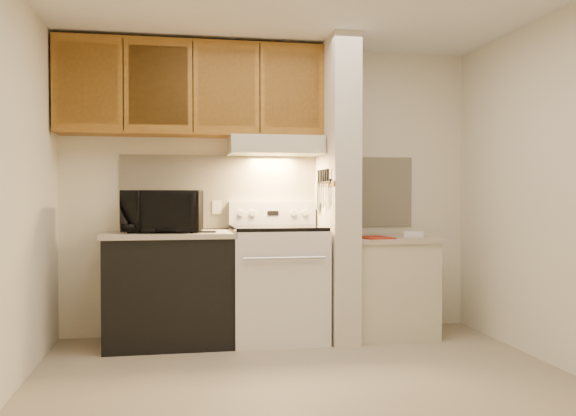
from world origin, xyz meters
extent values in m
plane|color=tan|center=(0.00, 0.00, 0.00)|extent=(3.60, 3.60, 0.00)
cube|color=#EDE4C9|center=(0.00, 1.50, 1.25)|extent=(3.60, 2.50, 0.02)
cube|color=#EDE4C9|center=(-1.80, 0.00, 1.25)|extent=(0.02, 3.00, 2.50)
cube|color=#EDE4C9|center=(1.80, 0.00, 1.25)|extent=(0.02, 3.00, 2.50)
cube|color=#EFE4C0|center=(0.00, 1.49, 1.24)|extent=(2.60, 0.02, 0.63)
cube|color=silver|center=(0.00, 1.16, 0.46)|extent=(0.76, 0.65, 0.92)
cube|color=black|center=(0.00, 0.84, 0.50)|extent=(0.50, 0.01, 0.30)
cylinder|color=silver|center=(0.00, 0.80, 0.72)|extent=(0.65, 0.02, 0.02)
cube|color=black|center=(0.00, 1.16, 0.94)|extent=(0.74, 0.64, 0.03)
cube|color=silver|center=(0.00, 1.44, 1.05)|extent=(0.76, 0.08, 0.20)
cube|color=black|center=(0.00, 1.40, 1.05)|extent=(0.10, 0.01, 0.04)
cylinder|color=silver|center=(-0.28, 1.40, 1.05)|extent=(0.05, 0.02, 0.05)
cylinder|color=silver|center=(-0.18, 1.40, 1.05)|extent=(0.05, 0.02, 0.05)
cylinder|color=silver|center=(0.18, 1.40, 1.05)|extent=(0.05, 0.02, 0.05)
cylinder|color=silver|center=(0.28, 1.40, 1.05)|extent=(0.05, 0.02, 0.05)
cube|color=black|center=(-0.88, 1.17, 0.43)|extent=(1.00, 0.63, 0.87)
cube|color=#B6A995|center=(-0.88, 1.17, 0.89)|extent=(1.04, 0.67, 0.04)
cube|color=black|center=(-0.62, 1.03, 0.92)|extent=(0.21, 0.10, 0.01)
cylinder|color=#21585E|center=(-1.23, 1.39, 0.97)|extent=(0.12, 0.12, 0.11)
cube|color=beige|center=(-0.48, 1.48, 1.10)|extent=(0.08, 0.01, 0.12)
imported|color=black|center=(-0.93, 1.15, 1.08)|extent=(0.65, 0.48, 0.34)
cube|color=beige|center=(0.51, 1.15, 1.25)|extent=(0.22, 0.70, 2.50)
cube|color=#8E5B1E|center=(0.39, 1.15, 1.30)|extent=(0.01, 0.70, 0.04)
cube|color=black|center=(0.39, 1.10, 1.32)|extent=(0.02, 0.42, 0.04)
cube|color=silver|center=(0.38, 0.95, 1.22)|extent=(0.01, 0.03, 0.16)
cylinder|color=black|center=(0.38, 0.94, 1.37)|extent=(0.02, 0.02, 0.10)
cube|color=silver|center=(0.38, 1.01, 1.21)|extent=(0.01, 0.04, 0.18)
cylinder|color=black|center=(0.38, 1.02, 1.37)|extent=(0.02, 0.02, 0.10)
cube|color=silver|center=(0.38, 1.10, 1.20)|extent=(0.01, 0.04, 0.20)
cylinder|color=black|center=(0.38, 1.09, 1.37)|extent=(0.02, 0.02, 0.10)
cube|color=silver|center=(0.38, 1.19, 1.22)|extent=(0.01, 0.04, 0.16)
cylinder|color=black|center=(0.38, 1.17, 1.37)|extent=(0.02, 0.02, 0.10)
cube|color=silver|center=(0.38, 1.27, 1.21)|extent=(0.01, 0.04, 0.18)
cylinder|color=black|center=(0.38, 1.27, 1.37)|extent=(0.02, 0.02, 0.10)
cube|color=gray|center=(0.38, 1.32, 1.20)|extent=(0.03, 0.10, 0.23)
cube|color=beige|center=(0.97, 1.15, 0.40)|extent=(0.70, 0.60, 0.81)
cube|color=#B6A995|center=(0.97, 1.15, 0.83)|extent=(0.74, 0.64, 0.04)
cube|color=#AB2817|center=(0.79, 1.00, 0.86)|extent=(0.29, 0.36, 0.01)
cube|color=white|center=(1.18, 1.12, 0.87)|extent=(0.19, 0.16, 0.04)
cube|color=beige|center=(0.00, 1.28, 1.62)|extent=(0.78, 0.44, 0.15)
cube|color=beige|center=(0.00, 1.07, 1.58)|extent=(0.78, 0.04, 0.06)
cube|color=#8E5B1E|center=(-0.69, 1.32, 2.08)|extent=(2.18, 0.33, 0.77)
cube|color=#8E5B1E|center=(-1.51, 1.17, 2.08)|extent=(0.46, 0.01, 0.63)
cube|color=black|center=(-1.23, 1.16, 2.08)|extent=(0.01, 0.01, 0.73)
cube|color=#8E5B1E|center=(-0.96, 1.17, 2.08)|extent=(0.46, 0.01, 0.63)
cube|color=black|center=(-0.69, 1.16, 2.08)|extent=(0.01, 0.01, 0.73)
cube|color=#8E5B1E|center=(-0.42, 1.17, 2.08)|extent=(0.46, 0.01, 0.63)
cube|color=black|center=(-0.14, 1.16, 2.08)|extent=(0.01, 0.01, 0.73)
cube|color=#8E5B1E|center=(0.13, 1.17, 2.08)|extent=(0.46, 0.01, 0.63)
camera|label=1|loc=(-0.81, -3.83, 1.22)|focal=38.00mm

